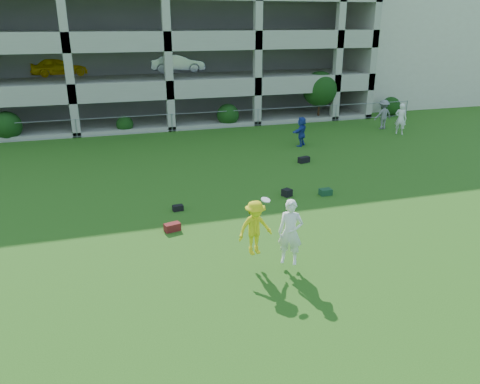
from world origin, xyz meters
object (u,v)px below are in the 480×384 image
object	(u,v)px
bystander_d	(301,131)
bystander_f	(383,115)
bystander_e	(401,119)
stucco_building	(400,42)
frisbee_contest	(268,229)
parking_garage	(151,33)
crate_d	(287,193)

from	to	relation	value
bystander_d	bystander_f	size ratio (longest dim) A/B	0.87
bystander_d	bystander_e	xyz separation A→B (m)	(7.32, 0.91, 0.14)
bystander_f	stucco_building	bearing A→B (deg)	-131.42
frisbee_contest	parking_garage	world-z (taller)	parking_garage
bystander_e	bystander_f	bearing A→B (deg)	-36.25
bystander_e	bystander_f	distance (m)	1.67
stucco_building	bystander_e	distance (m)	17.11
bystander_d	bystander_e	distance (m)	7.38
bystander_f	bystander_e	bearing A→B (deg)	92.74
frisbee_contest	bystander_d	bearing A→B (deg)	62.28
parking_garage	stucco_building	bearing A→B (deg)	0.75
bystander_e	frisbee_contest	bearing A→B (deg)	90.91
crate_d	stucco_building	bearing A→B (deg)	47.82
frisbee_contest	parking_garage	size ratio (longest dim) A/B	0.07
stucco_building	bystander_d	world-z (taller)	stucco_building
stucco_building	parking_garage	distance (m)	23.04
bystander_d	crate_d	distance (m)	8.53
bystander_d	crate_d	xyz separation A→B (m)	(-3.96, -7.52, -0.71)
bystander_f	crate_d	distance (m)	15.00
bystander_d	frisbee_contest	xyz separation A→B (m)	(-6.80, -12.94, 0.38)
stucco_building	parking_garage	size ratio (longest dim) A/B	0.53
bystander_e	bystander_f	size ratio (longest dim) A/B	1.02
frisbee_contest	parking_garage	distance (m)	27.94
bystander_e	parking_garage	size ratio (longest dim) A/B	0.07
bystander_d	parking_garage	xyz separation A→B (m)	(-6.66, 14.59, 5.16)
bystander_d	frisbee_contest	distance (m)	14.62
stucco_building	bystander_d	bearing A→B (deg)	-137.67
stucco_building	bystander_d	xyz separation A→B (m)	(-16.35, -14.89, -4.14)
bystander_d	crate_d	world-z (taller)	bystander_d
bystander_d	frisbee_contest	bearing A→B (deg)	18.10
frisbee_contest	parking_garage	xyz separation A→B (m)	(0.13, 27.53, 4.78)
crate_d	frisbee_contest	world-z (taller)	frisbee_contest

